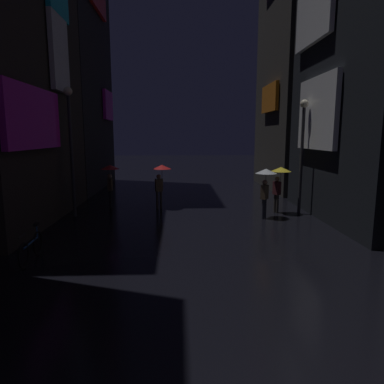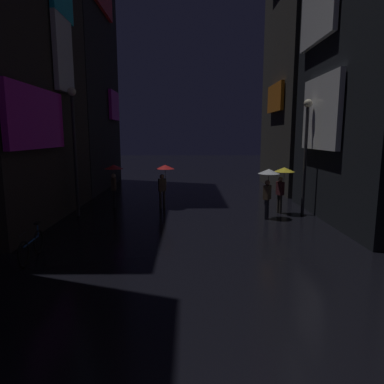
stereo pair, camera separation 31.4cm
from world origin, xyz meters
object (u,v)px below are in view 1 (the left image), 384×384
at_px(streetlamp_right_far, 302,143).
at_px(pedestrian_near_crossing_red, 110,174).
at_px(pedestrian_far_right_yellow, 280,177).
at_px(streetlamp_left_far, 71,137).
at_px(bicycle_parked_at_storefront, 31,248).
at_px(pedestrian_foreground_right_red, 161,174).
at_px(pedestrian_midstreet_centre_clear, 266,179).

bearing_deg(streetlamp_right_far, pedestrian_near_crossing_red, 169.51).
xyz_separation_m(pedestrian_far_right_yellow, streetlamp_left_far, (-9.11, -0.25, 1.78)).
bearing_deg(bicycle_parked_at_storefront, streetlamp_left_far, 94.19).
bearing_deg(pedestrian_near_crossing_red, pedestrian_far_right_yellow, -10.32).
bearing_deg(streetlamp_left_far, pedestrian_foreground_right_red, 22.70).
xyz_separation_m(pedestrian_near_crossing_red, streetlamp_left_far, (-1.26, -1.68, 1.78)).
bearing_deg(pedestrian_far_right_yellow, pedestrian_near_crossing_red, 169.68).
relative_size(pedestrian_near_crossing_red, pedestrian_far_right_yellow, 1.00).
bearing_deg(bicycle_parked_at_storefront, pedestrian_far_right_yellow, 33.20).
xyz_separation_m(pedestrian_near_crossing_red, pedestrian_far_right_yellow, (7.85, -1.43, 0.00)).
xyz_separation_m(pedestrian_far_right_yellow, streetlamp_right_far, (0.89, -0.19, 1.52)).
relative_size(pedestrian_midstreet_centre_clear, streetlamp_right_far, 0.42).
xyz_separation_m(pedestrian_near_crossing_red, streetlamp_right_far, (8.74, -1.62, 1.52)).
distance_m(pedestrian_far_right_yellow, bicycle_parked_at_storefront, 10.49).
bearing_deg(pedestrian_near_crossing_red, pedestrian_foreground_right_red, -3.04).
bearing_deg(pedestrian_near_crossing_red, bicycle_parked_at_storefront, -96.91).
bearing_deg(pedestrian_far_right_yellow, streetlamp_left_far, -178.40).
height_order(pedestrian_midstreet_centre_clear, bicycle_parked_at_storefront, pedestrian_midstreet_centre_clear).
xyz_separation_m(pedestrian_near_crossing_red, pedestrian_foreground_right_red, (2.45, -0.13, 0.00)).
bearing_deg(pedestrian_foreground_right_red, bicycle_parked_at_storefront, -115.36).
relative_size(pedestrian_far_right_yellow, streetlamp_right_far, 0.42).
xyz_separation_m(bicycle_parked_at_storefront, streetlamp_left_far, (-0.40, 5.45, 3.06)).
distance_m(pedestrian_midstreet_centre_clear, bicycle_parked_at_storefront, 9.31).
relative_size(pedestrian_foreground_right_red, streetlamp_right_far, 0.42).
bearing_deg(streetlamp_left_far, bicycle_parked_at_storefront, -85.81).
height_order(pedestrian_near_crossing_red, pedestrian_midstreet_centre_clear, same).
xyz_separation_m(pedestrian_foreground_right_red, streetlamp_right_far, (6.28, -1.49, 1.52)).
bearing_deg(pedestrian_midstreet_centre_clear, pedestrian_far_right_yellow, 45.48).
bearing_deg(streetlamp_right_far, pedestrian_foreground_right_red, 166.68).
xyz_separation_m(pedestrian_midstreet_centre_clear, bicycle_parked_at_storefront, (-7.85, -4.83, -1.28)).
bearing_deg(pedestrian_midstreet_centre_clear, bicycle_parked_at_storefront, -148.43).
bearing_deg(streetlamp_left_far, pedestrian_midstreet_centre_clear, -4.31).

